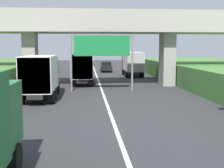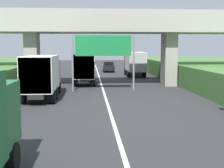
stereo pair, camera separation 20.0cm
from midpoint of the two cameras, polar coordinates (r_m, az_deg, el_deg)
name	(u,v)px [view 1 (the left image)]	position (r m, az deg, el deg)	size (l,w,h in m)	color
lane_centre_stripe	(104,96)	(25.79, -1.78, -2.20)	(0.20, 93.32, 0.01)	white
overpass_bridge	(100,30)	(32.18, -2.46, 10.07)	(40.00, 4.80, 7.78)	#9E998E
overhead_highway_sign	(102,49)	(28.28, -2.11, 6.51)	(5.88, 0.18, 5.28)	slate
truck_red	(132,63)	(43.37, 3.70, 4.03)	(2.44, 7.30, 3.44)	black
truck_silver	(41,75)	(24.73, -13.33, 1.73)	(2.44, 7.30, 3.44)	black
truck_yellow	(82,67)	(34.00, -5.79, 3.23)	(2.44, 7.30, 3.44)	black
car_black	(106,67)	(50.92, -1.22, 3.25)	(1.86, 4.10, 1.72)	black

